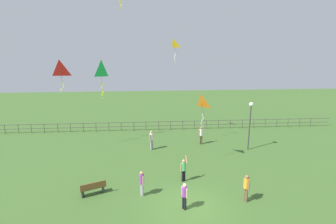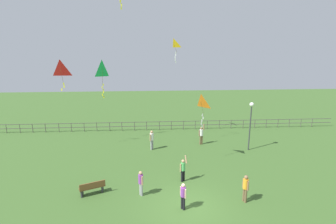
% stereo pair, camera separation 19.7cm
% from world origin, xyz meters
% --- Properties ---
extents(ground_plane, '(80.00, 80.00, 0.00)m').
position_xyz_m(ground_plane, '(0.00, 0.00, 0.00)').
color(ground_plane, '#3D6028').
extents(lamppost, '(0.36, 0.36, 4.17)m').
position_xyz_m(lamppost, '(6.40, 7.90, 3.06)').
color(lamppost, '#38383D').
rests_on(lamppost, ground_plane).
extents(park_bench, '(1.54, 0.95, 0.85)m').
position_xyz_m(park_bench, '(-5.48, 1.66, 0.46)').
color(park_bench, brown).
rests_on(park_bench, ground_plane).
extents(person_0, '(0.34, 0.43, 1.70)m').
position_xyz_m(person_0, '(-1.88, 8.57, 0.98)').
color(person_0, '#99999E').
rests_on(person_0, ground_plane).
extents(person_1, '(0.29, 0.40, 1.53)m').
position_xyz_m(person_1, '(-0.27, -0.17, 0.88)').
color(person_1, black).
rests_on(person_1, ground_plane).
extents(person_2, '(0.30, 0.47, 1.63)m').
position_xyz_m(person_2, '(3.32, 0.30, 0.94)').
color(person_2, brown).
rests_on(person_2, ground_plane).
extents(person_3, '(0.51, 0.30, 1.93)m').
position_xyz_m(person_3, '(2.59, 9.49, 0.97)').
color(person_3, brown).
rests_on(person_3, ground_plane).
extents(person_4, '(0.29, 0.42, 1.55)m').
position_xyz_m(person_4, '(-2.59, 1.38, 0.89)').
color(person_4, '#99999E').
rests_on(person_4, ground_plane).
extents(person_5, '(0.49, 0.31, 1.80)m').
position_xyz_m(person_5, '(0.10, 2.87, 0.90)').
color(person_5, black).
rests_on(person_5, ground_plane).
extents(kite_1, '(0.96, 0.72, 3.38)m').
position_xyz_m(kite_1, '(-6.05, 10.49, 6.68)').
color(kite_1, '#1EB759').
extents(kite_2, '(1.09, 0.64, 2.47)m').
position_xyz_m(kite_2, '(-8.94, 8.58, 6.94)').
color(kite_2, red).
extents(kite_3, '(0.87, 1.17, 2.23)m').
position_xyz_m(kite_3, '(0.27, 12.22, 8.85)').
color(kite_3, yellow).
extents(kite_4, '(0.90, 0.95, 2.56)m').
position_xyz_m(kite_4, '(1.70, 5.66, 4.68)').
color(kite_4, orange).
extents(waterfront_railing, '(36.05, 0.06, 0.95)m').
position_xyz_m(waterfront_railing, '(-0.36, 14.00, 0.62)').
color(waterfront_railing, '#4C4742').
rests_on(waterfront_railing, ground_plane).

